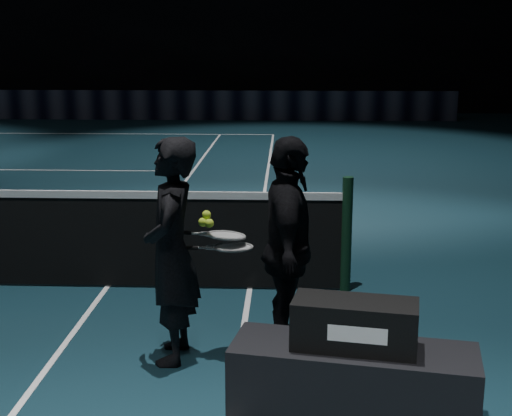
{
  "coord_description": "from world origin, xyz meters",
  "views": [
    {
      "loc": [
        5.83,
        -6.47,
        2.3
      ],
      "look_at": [
        5.61,
        -1.51,
        1.15
      ],
      "focal_mm": 50.0,
      "sensor_mm": 36.0,
      "label": 1
    }
  ],
  "objects_px": {
    "racket_lower": "(233,247)",
    "tennis_balls": "(206,220)",
    "racket_upper": "(226,235)",
    "player_b": "(288,249)",
    "racket_bag": "(355,324)",
    "player_a": "(171,251)",
    "player_bench": "(353,381)"
  },
  "relations": [
    {
      "from": "racket_bag",
      "to": "racket_upper",
      "type": "height_order",
      "value": "racket_upper"
    },
    {
      "from": "racket_bag",
      "to": "player_b",
      "type": "distance_m",
      "value": 0.99
    },
    {
      "from": "racket_lower",
      "to": "tennis_balls",
      "type": "height_order",
      "value": "tennis_balls"
    },
    {
      "from": "racket_bag",
      "to": "racket_lower",
      "type": "distance_m",
      "value": 1.18
    },
    {
      "from": "racket_bag",
      "to": "player_a",
      "type": "distance_m",
      "value": 1.5
    },
    {
      "from": "player_bench",
      "to": "player_a",
      "type": "distance_m",
      "value": 1.6
    },
    {
      "from": "player_a",
      "to": "player_b",
      "type": "bearing_deg",
      "value": 94.97
    },
    {
      "from": "player_bench",
      "to": "racket_lower",
      "type": "xyz_separation_m",
      "value": [
        -0.81,
        0.83,
        0.62
      ]
    },
    {
      "from": "racket_lower",
      "to": "tennis_balls",
      "type": "xyz_separation_m",
      "value": [
        -0.19,
        -0.02,
        0.2
      ]
    },
    {
      "from": "player_bench",
      "to": "player_a",
      "type": "height_order",
      "value": "player_a"
    },
    {
      "from": "player_bench",
      "to": "player_a",
      "type": "bearing_deg",
      "value": 158.42
    },
    {
      "from": "player_a",
      "to": "tennis_balls",
      "type": "bearing_deg",
      "value": 96.09
    },
    {
      "from": "player_b",
      "to": "racket_lower",
      "type": "xyz_separation_m",
      "value": [
        -0.4,
        -0.04,
        0.02
      ]
    },
    {
      "from": "player_bench",
      "to": "player_b",
      "type": "bearing_deg",
      "value": 125.63
    },
    {
      "from": "racket_upper",
      "to": "tennis_balls",
      "type": "relative_size",
      "value": 5.67
    },
    {
      "from": "racket_upper",
      "to": "tennis_balls",
      "type": "xyz_separation_m",
      "value": [
        -0.14,
        -0.05,
        0.12
      ]
    },
    {
      "from": "player_bench",
      "to": "racket_bag",
      "type": "bearing_deg",
      "value": 0.0
    },
    {
      "from": "player_bench",
      "to": "tennis_balls",
      "type": "height_order",
      "value": "tennis_balls"
    },
    {
      "from": "racket_bag",
      "to": "tennis_balls",
      "type": "xyz_separation_m",
      "value": [
        -1.0,
        0.82,
        0.45
      ]
    },
    {
      "from": "racket_lower",
      "to": "racket_upper",
      "type": "bearing_deg",
      "value": 141.34
    },
    {
      "from": "player_a",
      "to": "tennis_balls",
      "type": "distance_m",
      "value": 0.34
    },
    {
      "from": "racket_lower",
      "to": "racket_upper",
      "type": "relative_size",
      "value": 1.0
    },
    {
      "from": "player_bench",
      "to": "racket_lower",
      "type": "bearing_deg",
      "value": 144.63
    },
    {
      "from": "tennis_balls",
      "to": "racket_bag",
      "type": "bearing_deg",
      "value": -39.1
    },
    {
      "from": "racket_lower",
      "to": "player_b",
      "type": "bearing_deg",
      "value": -0.0
    },
    {
      "from": "racket_bag",
      "to": "player_b",
      "type": "bearing_deg",
      "value": 125.63
    },
    {
      "from": "player_a",
      "to": "racket_bag",
      "type": "bearing_deg",
      "value": 57.07
    },
    {
      "from": "racket_lower",
      "to": "racket_upper",
      "type": "distance_m",
      "value": 0.1
    },
    {
      "from": "racket_bag",
      "to": "player_a",
      "type": "xyz_separation_m",
      "value": [
        -1.26,
        0.78,
        0.22
      ]
    },
    {
      "from": "tennis_balls",
      "to": "racket_lower",
      "type": "bearing_deg",
      "value": 4.46
    },
    {
      "from": "racket_upper",
      "to": "player_a",
      "type": "bearing_deg",
      "value": -178.29
    },
    {
      "from": "player_b",
      "to": "racket_upper",
      "type": "xyz_separation_m",
      "value": [
        -0.45,
        -0.01,
        0.1
      ]
    }
  ]
}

